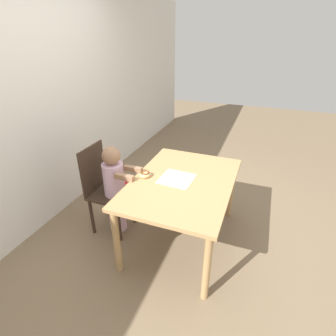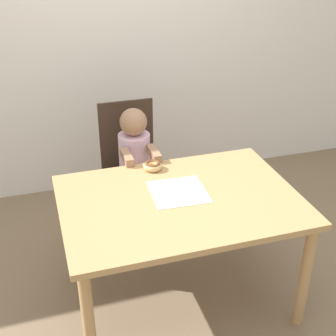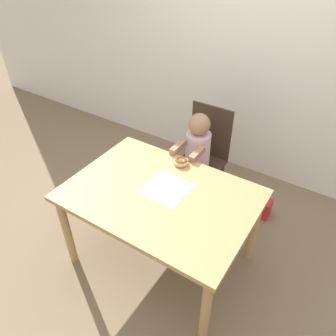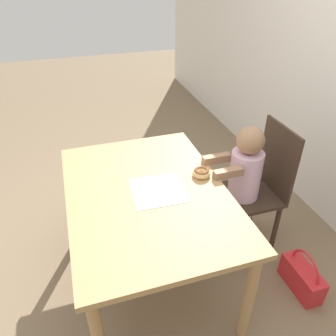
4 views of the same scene
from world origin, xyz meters
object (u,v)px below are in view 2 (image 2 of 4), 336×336
chair (132,169)px  child_figure (135,173)px  handbag (193,196)px  donut (153,166)px

chair → child_figure: child_figure is taller
child_figure → handbag: (0.51, 0.22, -0.41)m
chair → child_figure: 0.13m
chair → donut: (0.03, -0.45, 0.25)m
chair → handbag: size_ratio=2.98×
donut → handbag: (0.47, 0.55, -0.63)m
child_figure → handbag: size_ratio=3.07×
donut → handbag: 0.96m
chair → handbag: (0.51, 0.09, -0.38)m
child_figure → donut: 0.40m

